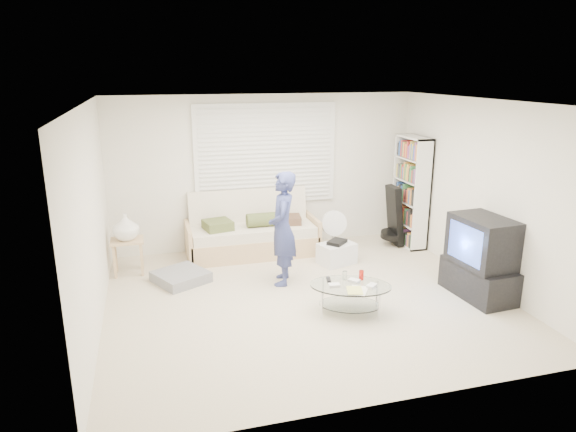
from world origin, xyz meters
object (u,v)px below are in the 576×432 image
object	(u,v)px
futon_sofa	(252,234)
tv_unit	(480,259)
bookshelf	(411,192)
coffee_table	(351,290)

from	to	relation	value
futon_sofa	tv_unit	size ratio (longest dim) A/B	1.94
bookshelf	tv_unit	world-z (taller)	bookshelf
tv_unit	futon_sofa	bearing A→B (deg)	136.81
futon_sofa	tv_unit	bearing A→B (deg)	-43.19
coffee_table	bookshelf	bearing A→B (deg)	48.14
futon_sofa	coffee_table	distance (m)	2.49
bookshelf	tv_unit	distance (m)	2.17
bookshelf	tv_unit	size ratio (longest dim) A/B	1.71
futon_sofa	bookshelf	bearing A→B (deg)	-5.14
futon_sofa	bookshelf	xyz separation A→B (m)	(2.65, -0.24, 0.58)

